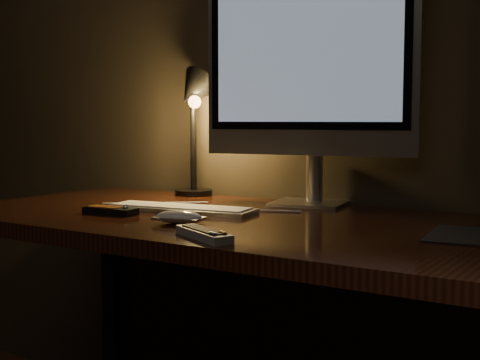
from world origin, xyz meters
The scene contains 9 objects.
desk centered at (0.00, 1.93, 0.62)m, with size 1.60×0.75×0.75m.
monitor centered at (0.03, 2.16, 1.13)m, with size 0.61×0.21×0.65m.
keyboard centered at (-0.19, 1.86, 0.76)m, with size 0.41×0.11×0.02m, color silver.
mouse centered at (-0.07, 1.69, 0.76)m, with size 0.12×0.06×0.02m, color white.
media_remote centered at (-0.31, 1.72, 0.76)m, with size 0.15×0.07×0.03m.
tv_remote centered at (0.10, 1.56, 0.76)m, with size 0.18×0.12×0.02m.
papers centered at (-0.37, 1.84, 0.75)m, with size 0.10×0.07×0.01m, color white.
desk_lamp centered at (-0.36, 2.14, 1.03)m, with size 0.19×0.21×0.41m.
cable centered at (-0.19, 1.94, 0.75)m, with size 0.01×0.01×0.59m, color white.
Camera 1 is at (0.90, 0.45, 1.00)m, focal length 50.00 mm.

